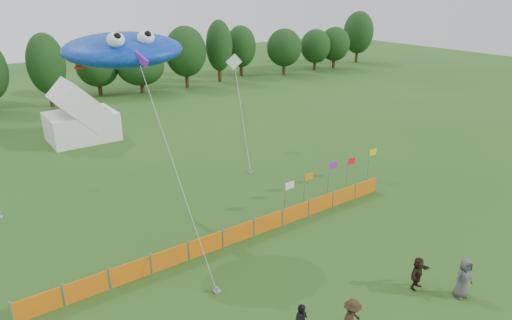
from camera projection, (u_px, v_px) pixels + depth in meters
ground at (341, 320)px, 18.77m from camera, size 160.00×160.00×0.00m
treeline at (69, 66)px, 52.16m from camera, size 104.57×8.78×8.36m
tent_right at (81, 117)px, 39.95m from camera, size 5.71×4.57×4.03m
barrier_fence at (238, 233)px, 24.34m from camera, size 21.90×0.06×1.00m
flag_row at (331, 174)px, 29.61m from camera, size 8.73×0.73×2.22m
spectator_e at (464, 278)px, 19.88m from camera, size 1.03×0.77×1.90m
spectator_f at (418, 273)px, 20.50m from camera, size 1.51×0.63×1.58m
stingray_kite at (120, 49)px, 22.51m from camera, size 7.13×15.23×11.00m
small_kite_white at (238, 85)px, 36.80m from camera, size 4.02×7.20×7.62m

